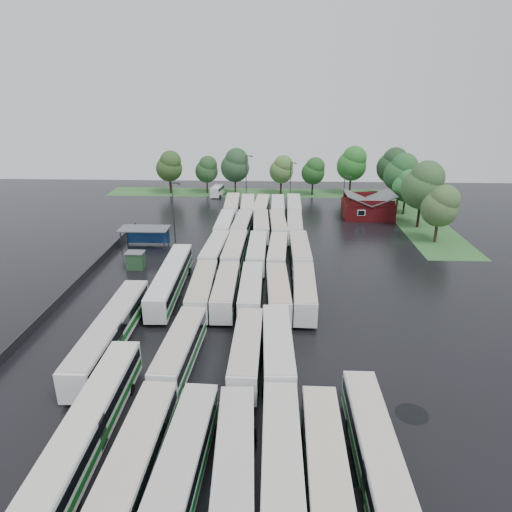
{
  "coord_description": "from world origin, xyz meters",
  "views": [
    {
      "loc": [
        4.7,
        -50.58,
        26.13
      ],
      "look_at": [
        2.0,
        12.0,
        2.5
      ],
      "focal_mm": 32.0,
      "sensor_mm": 36.0,
      "label": 1
    }
  ],
  "objects_px": {
    "artic_bus_west_a": "(90,423)",
    "artic_bus_east": "(381,472)",
    "brick_building": "(368,208)",
    "minibus": "(217,191)"
  },
  "relations": [
    {
      "from": "artic_bus_west_a",
      "to": "artic_bus_east",
      "type": "relative_size",
      "value": 1.01
    },
    {
      "from": "brick_building",
      "to": "minibus",
      "type": "relative_size",
      "value": 1.65
    },
    {
      "from": "brick_building",
      "to": "artic_bus_west_a",
      "type": "xyz_separation_m",
      "value": [
        -33.15,
        -65.87,
        0.07
      ]
    },
    {
      "from": "minibus",
      "to": "artic_bus_east",
      "type": "bearing_deg",
      "value": -67.98
    },
    {
      "from": "artic_bus_east",
      "to": "minibus",
      "type": "distance_m",
      "value": 90.0
    },
    {
      "from": "artic_bus_west_a",
      "to": "minibus",
      "type": "xyz_separation_m",
      "value": [
        -0.6,
        83.55,
        -0.52
      ]
    },
    {
      "from": "artic_bus_west_a",
      "to": "minibus",
      "type": "relative_size",
      "value": 3.09
    },
    {
      "from": "artic_bus_west_a",
      "to": "artic_bus_east",
      "type": "distance_m",
      "value": 21.52
    },
    {
      "from": "brick_building",
      "to": "artic_bus_east",
      "type": "xyz_separation_m",
      "value": [
        -11.97,
        -69.64,
        0.06
      ]
    },
    {
      "from": "brick_building",
      "to": "artic_bus_east",
      "type": "relative_size",
      "value": 0.54
    }
  ]
}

